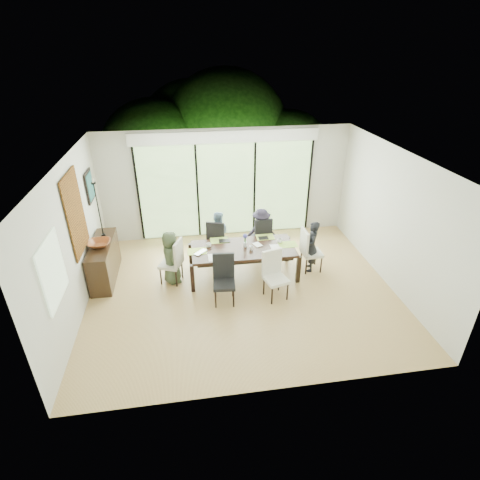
{
  "coord_description": "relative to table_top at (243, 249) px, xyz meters",
  "views": [
    {
      "loc": [
        -0.98,
        -6.12,
        4.46
      ],
      "look_at": [
        0.0,
        0.25,
        1.0
      ],
      "focal_mm": 28.0,
      "sensor_mm": 36.0,
      "label": 1
    }
  ],
  "objects": [
    {
      "name": "table_top",
      "position": [
        0.0,
        0.0,
        0.0
      ],
      "size": [
        2.12,
        0.97,
        0.05
      ],
      "primitive_type": "cube",
      "color": "black",
      "rests_on": "floor"
    },
    {
      "name": "candle",
      "position": [
        -2.87,
        0.69,
        1.4
      ],
      "size": [
        0.03,
        0.03,
        0.09
      ],
      "primitive_type": "cylinder",
      "color": "silver",
      "rests_on": "sideboard"
    },
    {
      "name": "art_canvas",
      "position": [
        -3.06,
        1.18,
        1.11
      ],
      "size": [
        0.01,
        0.45,
        0.55
      ],
      "primitive_type": "cube",
      "color": "#164748",
      "rests_on": "wall_left"
    },
    {
      "name": "placemat_right",
      "position": [
        0.95,
        0.0,
        0.03
      ],
      "size": [
        0.39,
        0.28,
        0.01
      ],
      "primitive_type": "cube",
      "color": "#8EB741",
      "rests_on": "table_top"
    },
    {
      "name": "wall_back",
      "position": [
        -0.11,
        1.99,
        0.71
      ],
      "size": [
        6.0,
        0.02,
        2.7
      ],
      "primitive_type": "cube",
      "color": "beige",
      "rests_on": "floor"
    },
    {
      "name": "chair_near_left",
      "position": [
        -0.5,
        -0.87,
        -0.15
      ],
      "size": [
        0.44,
        0.44,
        0.97
      ],
      "primitive_type": null,
      "rotation": [
        0.0,
        0.0,
        -0.09
      ],
      "color": "black",
      "rests_on": "floor"
    },
    {
      "name": "chair_right_end",
      "position": [
        1.5,
        0.0,
        -0.15
      ],
      "size": [
        0.42,
        0.42,
        0.97
      ],
      "primitive_type": null,
      "rotation": [
        0.0,
        0.0,
        1.61
      ],
      "color": "silver",
      "rests_on": "floor"
    },
    {
      "name": "platter_snacks",
      "position": [
        -0.55,
        -0.3,
        0.06
      ],
      "size": [
        0.18,
        0.18,
        0.01
      ],
      "primitive_type": "cube",
      "color": "orange",
      "rests_on": "table_top"
    },
    {
      "name": "hyacinth_stems",
      "position": [
        0.05,
        0.05,
        0.19
      ],
      "size": [
        0.04,
        0.04,
        0.14
      ],
      "primitive_type": "cylinder",
      "color": "#337226",
      "rests_on": "table_top"
    },
    {
      "name": "ceiling",
      "position": [
        -0.11,
        -0.52,
        2.07
      ],
      "size": [
        6.0,
        5.0,
        0.01
      ],
      "primitive_type": "cube",
      "color": "white",
      "rests_on": "wall_back"
    },
    {
      "name": "wall_front",
      "position": [
        -0.11,
        -3.03,
        0.71
      ],
      "size": [
        6.0,
        0.02,
        2.7
      ],
      "primitive_type": "cube",
      "color": "beige",
      "rests_on": "floor"
    },
    {
      "name": "table_leg_bl",
      "position": [
        -1.08,
        0.43,
        -0.33
      ],
      "size": [
        0.08,
        0.08,
        0.61
      ],
      "primitive_type": "cube",
      "color": "black",
      "rests_on": "floor"
    },
    {
      "name": "hyacinth_blooms",
      "position": [
        0.05,
        0.05,
        0.27
      ],
      "size": [
        0.1,
        0.1,
        0.1
      ],
      "primitive_type": "sphere",
      "color": "#4A4BBA",
      "rests_on": "table_top"
    },
    {
      "name": "candlestick_base",
      "position": [
        -2.87,
        0.69,
        0.2
      ],
      "size": [
        0.09,
        0.09,
        0.04
      ],
      "primitive_type": "cylinder",
      "color": "black",
      "rests_on": "sideboard"
    },
    {
      "name": "cup_c",
      "position": [
        0.8,
        0.1,
        0.07
      ],
      "size": [
        0.14,
        0.14,
        0.08
      ],
      "primitive_type": "imported",
      "rotation": [
        0.0,
        0.0,
        3.55
      ],
      "color": "white",
      "rests_on": "table_top"
    },
    {
      "name": "sideboard",
      "position": [
        -2.87,
        0.34,
        -0.23
      ],
      "size": [
        0.41,
        1.46,
        0.82
      ],
      "primitive_type": "cube",
      "color": "black",
      "rests_on": "floor"
    },
    {
      "name": "art_frame",
      "position": [
        -3.08,
        1.18,
        1.11
      ],
      "size": [
        0.03,
        0.55,
        0.65
      ],
      "primitive_type": "cube",
      "color": "black",
      "rests_on": "wall_left"
    },
    {
      "name": "blinds_header",
      "position": [
        -0.11,
        1.94,
        1.86
      ],
      "size": [
        4.4,
        0.06,
        0.28
      ],
      "primitive_type": "cube",
      "color": "white",
      "rests_on": "wall_back"
    },
    {
      "name": "tablet_far_l",
      "position": [
        -0.35,
        0.35,
        0.04
      ],
      "size": [
        0.23,
        0.16,
        0.01
      ],
      "primitive_type": "cube",
      "color": "black",
      "rests_on": "table_top"
    },
    {
      "name": "table_leg_fl",
      "position": [
        -1.08,
        -0.43,
        -0.33
      ],
      "size": [
        0.08,
        0.08,
        0.61
      ],
      "primitive_type": "cube",
      "color": "black",
      "rests_on": "floor"
    },
    {
      "name": "placemat_far_r",
      "position": [
        0.55,
        0.4,
        0.03
      ],
      "size": [
        0.39,
        0.28,
        0.01
      ],
      "primitive_type": "cube",
      "color": "#93AC3D",
      "rests_on": "table_top"
    },
    {
      "name": "foliage_far",
      "position": [
        -0.71,
        5.98,
        0.98
      ],
      "size": [
        3.6,
        3.6,
        3.6
      ],
      "primitive_type": "sphere",
      "color": "#14380F",
      "rests_on": "ground"
    },
    {
      "name": "wall_right",
      "position": [
        2.9,
        -0.52,
        0.71
      ],
      "size": [
        0.02,
        5.0,
        2.7
      ],
      "primitive_type": "cube",
      "color": "silver",
      "rests_on": "floor"
    },
    {
      "name": "placemat_paper",
      "position": [
        -0.55,
        -0.3,
        0.03
      ],
      "size": [
        0.39,
        0.28,
        0.01
      ],
      "primitive_type": "cube",
      "color": "white",
      "rests_on": "table_top"
    },
    {
      "name": "foliage_left",
      "position": [
        -1.91,
        4.68,
        0.8
      ],
      "size": [
        3.2,
        3.2,
        3.2
      ],
      "primitive_type": "sphere",
      "color": "#14380F",
      "rests_on": "ground"
    },
    {
      "name": "mullion_d",
      "position": [
        1.99,
        1.94,
        0.56
      ],
      "size": [
        0.05,
        0.04,
        2.3
      ],
      "primitive_type": "cube",
      "color": "black",
      "rests_on": "wall_back"
    },
    {
      "name": "rail_top",
      "position": [
        -0.11,
        3.68,
        -0.09
      ],
      "size": [
        6.0,
        0.08,
        0.06
      ],
      "primitive_type": "cube",
      "color": "#4F3B22",
      "rests_on": "deck"
    },
    {
      "name": "placemat_far_l",
      "position": [
        -0.45,
        0.4,
        0.03
      ],
      "size": [
        0.39,
        0.28,
        0.01
      ],
      "primitive_type": "cube",
      "color": "#84A63B",
      "rests_on": "table_top"
    },
    {
      "name": "chair_near_right",
      "position": [
        0.5,
        -0.87,
        -0.15
      ],
      "size": [
        0.5,
        0.5,
        0.97
      ],
      "primitive_type": null,
      "rotation": [
        0.0,
        0.0,
        0.27
      ],
      "color": "white",
      "rests_on": "floor"
    },
    {
      "name": "chair_left_end",
      "position": [
        -1.5,
        0.0,
        -0.15
      ],
      "size": [
        0.53,
        0.53,
        0.97
      ],
      "primitive_type": null,
      "rotation": [
        0.0,
        0.0,
        -1.95
      ],
      "color": "beige",
      "rests_on": "floor"
    },
    {
      "name": "book",
      "position": [
        0.25,
        0.05,
        0.03
      ],
      "size": [
        0.21,
        0.24,
        0.02
      ],
      "primitive_type": "imported",
      "rotation": [
        0.0,
        0.0,
        0.38
      ],
      "color": "white",
      "rests_on": "table_top"
    },
    {
      "name": "chair_far_left",
      "position": [
        -0.45,
        0.85,
        -0.15
      ],
      "size": [
        0.52,
        0.52,
        0.97
      ],
      "primitive_type": null,
      "rotation": [
        0.0,
        0.0,
        2.81
      ],
      "color": "black",
      "rests_on": "floor"
    },
    {
      "name": "person_far_left",
      "position": [
        -0.45,
        0.83,
        -0.07
      ],
      "size": [
        0.56,
        0.38,
        1.14
      ],
      "primitive_type": "imported",
      "rotation": [
        0.0,
        0.0,
        3.05
      ],
      "color": "#7C9DB4",
      "rests_on": "floor"
    },
    {
      "name": "foliage_right",
      "position": [
        2.09,
        4.48,
        0.62
      ],
      "size": [
        2.8,
        2.8,
        2.8
      ],
      "primitive_type": "sphere",
      "color": "#14380F",
      "rests_on": "ground"
    },
    {
      "name": "cup_a",
      "position": [
        -0.7,
        0.15,
        0.07
      ],
      "size": [
        0.14,
        0.14,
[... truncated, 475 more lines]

